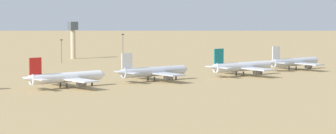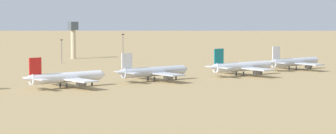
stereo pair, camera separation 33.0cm
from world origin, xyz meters
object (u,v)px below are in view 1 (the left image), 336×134
Objects in this scene: parked_jet_red_1 at (66,78)px; control_tower at (73,36)px; parked_jet_teal_3 at (242,67)px; parked_jet_white_4 at (294,62)px; light_pole_east at (61,49)px; light_pole_mid at (123,47)px; parked_jet_white_2 at (153,72)px.

control_tower is at bearing 56.03° from parked_jet_red_1.
parked_jet_white_4 is (44.26, 10.31, -0.25)m from parked_jet_teal_3.
control_tower is at bearing 108.18° from parked_jet_white_4.
light_pole_east is (55.25, 122.67, 3.88)m from parked_jet_red_1.
parked_jet_teal_3 is (94.95, 0.76, 0.17)m from parked_jet_red_1.
parked_jet_teal_3 is 45.44m from parked_jet_white_4.
light_pole_mid is 37.03m from light_pole_east.
parked_jet_white_2 is 49.93m from parked_jet_teal_3.
parked_jet_red_1 is 1.69× the size of control_tower.
parked_jet_white_2 is (45.07, 2.90, 0.04)m from parked_jet_red_1.
parked_jet_white_2 is at bearing -3.40° from parked_jet_red_1.
light_pole_mid is (8.41, -50.34, -4.46)m from control_tower.
parked_jet_white_2 is at bearing -102.03° from control_tower.
light_pole_mid is 1.24× the size of light_pole_east.
parked_jet_white_2 is at bearing -112.22° from light_pole_mid.
light_pole_mid is (-9.90, 100.00, 5.47)m from parked_jet_teal_3.
parked_jet_white_4 is 104.93m from light_pole_mid.
parked_jet_teal_3 is at bearing -7.48° from parked_jet_white_2.
light_pole_east is at bearing -126.97° from control_tower.
control_tower reaches higher than light_pole_mid.
control_tower reaches higher than parked_jet_teal_3.
light_pole_east reaches higher than parked_jet_teal_3.
parked_jet_white_4 is (139.21, 11.07, -0.07)m from parked_jet_red_1.
parked_jet_teal_3 is at bearing -6.62° from parked_jet_red_1.
parked_jet_teal_3 is at bearing -83.06° from control_tower.
light_pole_east is at bearing 103.60° from parked_jet_teal_3.
light_pole_mid reaches higher than parked_jet_white_2.
parked_jet_white_4 is at bearing -2.53° from parked_jet_red_1.
parked_jet_teal_3 is 2.40× the size of light_pole_mid.
parked_jet_white_2 is 0.97× the size of parked_jet_teal_3.
parked_jet_teal_3 is at bearing -84.35° from light_pole_mid.
light_pole_east reaches higher than parked_jet_red_1.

